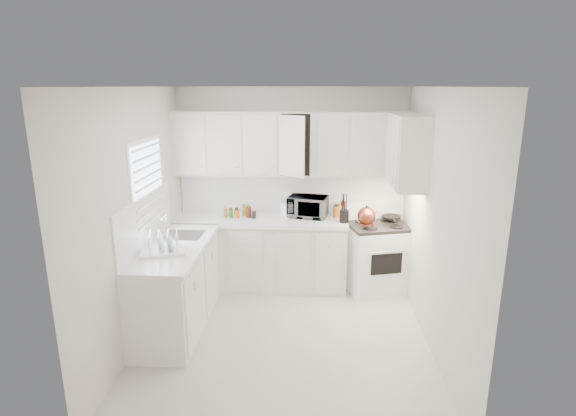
# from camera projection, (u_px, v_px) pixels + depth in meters

# --- Properties ---
(floor) EXTENTS (3.20, 3.20, 0.00)m
(floor) POSITION_uv_depth(u_px,v_px,m) (284.00, 337.00, 4.90)
(floor) COLOR #B8B2A8
(floor) RESTS_ON ground
(ceiling) EXTENTS (3.20, 3.20, 0.00)m
(ceiling) POSITION_uv_depth(u_px,v_px,m) (284.00, 87.00, 4.23)
(ceiling) COLOR white
(ceiling) RESTS_ON ground
(wall_back) EXTENTS (3.00, 0.00, 3.00)m
(wall_back) POSITION_uv_depth(u_px,v_px,m) (292.00, 187.00, 6.11)
(wall_back) COLOR beige
(wall_back) RESTS_ON ground
(wall_front) EXTENTS (3.00, 0.00, 3.00)m
(wall_front) POSITION_uv_depth(u_px,v_px,m) (269.00, 291.00, 3.02)
(wall_front) COLOR beige
(wall_front) RESTS_ON ground
(wall_left) EXTENTS (0.00, 3.20, 3.20)m
(wall_left) POSITION_uv_depth(u_px,v_px,m) (137.00, 219.00, 4.64)
(wall_left) COLOR beige
(wall_left) RESTS_ON ground
(wall_right) EXTENTS (0.00, 3.20, 3.20)m
(wall_right) POSITION_uv_depth(u_px,v_px,m) (437.00, 224.00, 4.48)
(wall_right) COLOR beige
(wall_right) RESTS_ON ground
(window_blinds) EXTENTS (0.06, 0.96, 1.06)m
(window_blinds) POSITION_uv_depth(u_px,v_px,m) (149.00, 188.00, 4.91)
(window_blinds) COLOR white
(window_blinds) RESTS_ON wall_left
(lower_cabinets_back) EXTENTS (2.22, 0.60, 0.90)m
(lower_cabinets_back) POSITION_uv_depth(u_px,v_px,m) (261.00, 254.00, 6.06)
(lower_cabinets_back) COLOR beige
(lower_cabinets_back) RESTS_ON floor
(lower_cabinets_left) EXTENTS (0.60, 1.60, 0.90)m
(lower_cabinets_left) POSITION_uv_depth(u_px,v_px,m) (177.00, 288.00, 5.04)
(lower_cabinets_left) COLOR beige
(lower_cabinets_left) RESTS_ON floor
(countertop_back) EXTENTS (2.24, 0.64, 0.05)m
(countertop_back) POSITION_uv_depth(u_px,v_px,m) (260.00, 220.00, 5.92)
(countertop_back) COLOR silver
(countertop_back) RESTS_ON lower_cabinets_back
(countertop_left) EXTENTS (0.64, 1.62, 0.05)m
(countertop_left) POSITION_uv_depth(u_px,v_px,m) (175.00, 248.00, 4.91)
(countertop_left) COLOR silver
(countertop_left) RESTS_ON lower_cabinets_left
(backsplash_back) EXTENTS (2.98, 0.02, 0.55)m
(backsplash_back) POSITION_uv_depth(u_px,v_px,m) (292.00, 193.00, 6.12)
(backsplash_back) COLOR silver
(backsplash_back) RESTS_ON wall_back
(backsplash_left) EXTENTS (0.02, 1.60, 0.55)m
(backsplash_left) POSITION_uv_depth(u_px,v_px,m) (146.00, 220.00, 4.85)
(backsplash_left) COLOR silver
(backsplash_left) RESTS_ON wall_left
(upper_cabinets_back) EXTENTS (3.00, 0.33, 0.80)m
(upper_cabinets_back) POSITION_uv_depth(u_px,v_px,m) (291.00, 175.00, 5.89)
(upper_cabinets_back) COLOR beige
(upper_cabinets_back) RESTS_ON wall_back
(upper_cabinets_right) EXTENTS (0.33, 0.90, 0.80)m
(upper_cabinets_right) POSITION_uv_depth(u_px,v_px,m) (405.00, 186.00, 5.23)
(upper_cabinets_right) COLOR beige
(upper_cabinets_right) RESTS_ON wall_right
(sink) EXTENTS (0.42, 0.38, 0.30)m
(sink) POSITION_uv_depth(u_px,v_px,m) (183.00, 225.00, 5.21)
(sink) COLOR gray
(sink) RESTS_ON countertop_left
(stove) EXTENTS (0.87, 0.78, 1.15)m
(stove) POSITION_uv_depth(u_px,v_px,m) (377.00, 248.00, 5.92)
(stove) COLOR white
(stove) RESTS_ON floor
(tea_kettle) EXTENTS (0.32, 0.29, 0.26)m
(tea_kettle) POSITION_uv_depth(u_px,v_px,m) (366.00, 215.00, 5.64)
(tea_kettle) COLOR maroon
(tea_kettle) RESTS_ON stove
(frying_pan) EXTENTS (0.27, 0.43, 0.04)m
(frying_pan) POSITION_uv_depth(u_px,v_px,m) (391.00, 216.00, 5.96)
(frying_pan) COLOR black
(frying_pan) RESTS_ON stove
(microwave) EXTENTS (0.54, 0.38, 0.33)m
(microwave) POSITION_uv_depth(u_px,v_px,m) (308.00, 204.00, 5.95)
(microwave) COLOR gray
(microwave) RESTS_ON countertop_back
(rice_cooker) EXTENTS (0.26, 0.26, 0.23)m
(rice_cooker) POSITION_uv_depth(u_px,v_px,m) (289.00, 207.00, 6.00)
(rice_cooker) COLOR white
(rice_cooker) RESTS_ON countertop_back
(paper_towel) EXTENTS (0.12, 0.12, 0.27)m
(paper_towel) POSITION_uv_depth(u_px,v_px,m) (290.00, 204.00, 6.08)
(paper_towel) COLOR white
(paper_towel) RESTS_ON countertop_back
(utensil_crock) EXTENTS (0.16, 0.16, 0.38)m
(utensil_crock) POSITION_uv_depth(u_px,v_px,m) (344.00, 208.00, 5.69)
(utensil_crock) COLOR black
(utensil_crock) RESTS_ON countertop_back
(dish_rack) EXTENTS (0.51, 0.44, 0.24)m
(dish_rack) POSITION_uv_depth(u_px,v_px,m) (163.00, 242.00, 4.66)
(dish_rack) COLOR white
(dish_rack) RESTS_ON countertop_left
(spice_left_0) EXTENTS (0.06, 0.06, 0.13)m
(spice_left_0) POSITION_uv_depth(u_px,v_px,m) (227.00, 210.00, 6.05)
(spice_left_0) COLOR olive
(spice_left_0) RESTS_ON countertop_back
(spice_left_1) EXTENTS (0.06, 0.06, 0.13)m
(spice_left_1) POSITION_uv_depth(u_px,v_px,m) (231.00, 212.00, 5.96)
(spice_left_1) COLOR #2E6421
(spice_left_1) RESTS_ON countertop_back
(spice_left_2) EXTENTS (0.06, 0.06, 0.13)m
(spice_left_2) POSITION_uv_depth(u_px,v_px,m) (238.00, 210.00, 6.04)
(spice_left_2) COLOR #CA541A
(spice_left_2) RESTS_ON countertop_back
(spice_left_3) EXTENTS (0.06, 0.06, 0.13)m
(spice_left_3) POSITION_uv_depth(u_px,v_px,m) (243.00, 212.00, 5.95)
(spice_left_3) COLOR gold
(spice_left_3) RESTS_ON countertop_back
(spice_left_4) EXTENTS (0.06, 0.06, 0.13)m
(spice_left_4) POSITION_uv_depth(u_px,v_px,m) (249.00, 211.00, 6.03)
(spice_left_4) COLOR #561E18
(spice_left_4) RESTS_ON countertop_back
(spice_left_5) EXTENTS (0.06, 0.06, 0.13)m
(spice_left_5) POSITION_uv_depth(u_px,v_px,m) (254.00, 212.00, 5.94)
(spice_left_5) COLOR black
(spice_left_5) RESTS_ON countertop_back
(sauce_right_0) EXTENTS (0.06, 0.06, 0.19)m
(sauce_right_0) POSITION_uv_depth(u_px,v_px,m) (335.00, 209.00, 6.01)
(sauce_right_0) COLOR #CA541A
(sauce_right_0) RESTS_ON countertop_back
(sauce_right_1) EXTENTS (0.06, 0.06, 0.19)m
(sauce_right_1) POSITION_uv_depth(u_px,v_px,m) (340.00, 210.00, 5.95)
(sauce_right_1) COLOR gold
(sauce_right_1) RESTS_ON countertop_back
(sauce_right_2) EXTENTS (0.06, 0.06, 0.19)m
(sauce_right_2) POSITION_uv_depth(u_px,v_px,m) (344.00, 209.00, 6.00)
(sauce_right_2) COLOR #561E18
(sauce_right_2) RESTS_ON countertop_back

